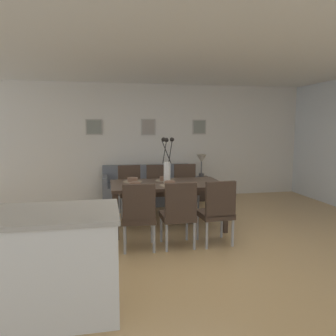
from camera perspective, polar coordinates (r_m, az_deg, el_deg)
The scene contains 26 objects.
ground_plane at distance 4.60m, azimuth 3.09°, elevation -13.68°, with size 9.00×9.00×0.00m, color tan.
back_wall_panel at distance 7.50m, azimuth -2.90°, elevation 4.66°, with size 9.00×0.10×2.60m, color white.
ceiling_panel at distance 4.79m, azimuth 2.09°, elevation 19.29°, with size 9.00×7.20×0.08m, color white.
dining_table at distance 5.25m, azimuth -0.16°, elevation -3.44°, with size 1.80×0.99×0.74m.
dining_chair_near_left at distance 4.33m, azimuth -5.15°, elevation -7.93°, with size 0.47×0.47×0.92m.
dining_chair_near_right at distance 6.11m, azimuth -6.67°, elevation -3.44°, with size 0.47×0.47×0.92m.
dining_chair_far_left at distance 4.40m, azimuth 1.90°, elevation -7.64°, with size 0.45×0.45×0.92m.
dining_chair_far_right at distance 6.15m, azimuth -1.76°, elevation -3.33°, with size 0.46×0.46×0.92m.
dining_chair_mid_left at distance 4.56m, azimuth 8.66°, elevation -7.20°, with size 0.46×0.46×0.92m.
dining_chair_mid_right at distance 6.26m, azimuth 3.16°, elevation -3.14°, with size 0.46×0.46×0.92m.
centerpiece_vase at distance 5.20m, azimuth -0.15°, elevation 0.43°, with size 0.21×0.23×0.73m.
placemat_near_left at distance 4.95m, azimuth -5.83°, elevation -3.25°, with size 0.32×0.32×0.01m, color #7F705B.
bowl_near_left at distance 4.94m, azimuth -5.84°, elevation -2.82°, with size 0.17×0.17×0.07m.
placemat_near_right at distance 5.39m, azimuth -6.27°, elevation -2.39°, with size 0.32×0.32×0.01m, color #7F705B.
bowl_near_right at distance 5.38m, azimuth -6.27°, elevation -2.00°, with size 0.17×0.17×0.07m.
placemat_far_left at distance 5.02m, azimuth 0.32°, elevation -3.05°, with size 0.32×0.32×0.01m, color #7F705B.
bowl_far_left at distance 5.02m, azimuth 0.32°, elevation -2.63°, with size 0.17×0.17×0.07m.
placemat_far_right at distance 5.46m, azimuth -0.60°, elevation -2.22°, with size 0.32×0.32×0.01m, color #7F705B.
bowl_far_right at distance 5.45m, azimuth -0.60°, elevation -1.83°, with size 0.17×0.17×0.07m.
sofa at distance 7.05m, azimuth -3.51°, elevation -3.88°, with size 1.94×0.84×0.80m.
side_table at distance 7.34m, azimuth 5.86°, elevation -3.61°, with size 0.36×0.36×0.52m, color #33261E.
table_lamp at distance 7.25m, azimuth 5.93°, elevation 1.31°, with size 0.22×0.22×0.51m.
kitchen_island at distance 3.13m, azimuth -20.42°, elevation -15.40°, with size 1.24×0.80×0.92m.
framed_picture_left at distance 7.35m, azimuth -12.91°, elevation 7.06°, with size 0.36×0.03×0.34m.
framed_picture_center at distance 7.41m, azimuth -3.49°, elevation 7.23°, with size 0.33×0.03×0.37m.
framed_picture_right at distance 7.66m, azimuth 5.55°, elevation 7.21°, with size 0.32×0.03×0.34m.
Camera 1 is at (-1.05, -4.16, 1.65)m, focal length 34.57 mm.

